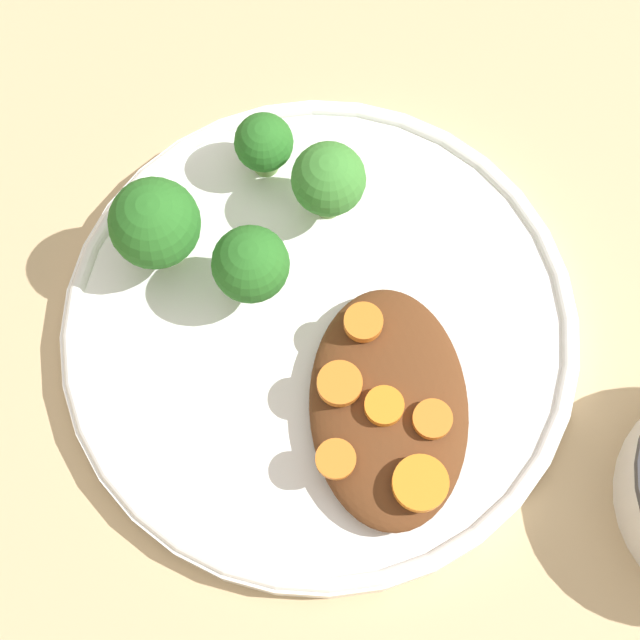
{
  "coord_description": "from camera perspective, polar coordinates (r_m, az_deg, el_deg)",
  "views": [
    {
      "loc": [
        0.18,
        -0.01,
        0.56
      ],
      "look_at": [
        0.0,
        0.0,
        0.03
      ],
      "focal_mm": 60.0,
      "sensor_mm": 36.0,
      "label": 1
    }
  ],
  "objects": [
    {
      "name": "carrot_slice_5",
      "position": [
        0.52,
        0.84,
        -7.43
      ],
      "size": [
        0.02,
        0.02,
        0.0
      ],
      "primitive_type": "cylinder",
      "color": "orange",
      "rests_on": "stew_mound"
    },
    {
      "name": "broccoli_floret_3",
      "position": [
        0.58,
        -3.01,
        9.35
      ],
      "size": [
        0.03,
        0.03,
        0.04
      ],
      "color": "#759E51",
      "rests_on": "plate"
    },
    {
      "name": "carrot_slice_1",
      "position": [
        0.53,
        6.01,
        -5.28
      ],
      "size": [
        0.02,
        0.02,
        0.01
      ],
      "primitive_type": "cylinder",
      "color": "orange",
      "rests_on": "stew_mound"
    },
    {
      "name": "plate",
      "position": [
        0.57,
        -0.0,
        -0.65
      ],
      "size": [
        0.28,
        0.28,
        0.02
      ],
      "color": "white",
      "rests_on": "ground_plane"
    },
    {
      "name": "carrot_slice_4",
      "position": [
        0.53,
        1.06,
        -3.41
      ],
      "size": [
        0.02,
        0.02,
        0.01
      ],
      "primitive_type": "cylinder",
      "color": "orange",
      "rests_on": "stew_mound"
    },
    {
      "name": "carrot_slice_3",
      "position": [
        0.52,
        5.37,
        -8.66
      ],
      "size": [
        0.03,
        0.03,
        0.01
      ],
      "primitive_type": "cylinder",
      "color": "orange",
      "rests_on": "stew_mound"
    },
    {
      "name": "carrot_slice_0",
      "position": [
        0.54,
        2.33,
        -0.12
      ],
      "size": [
        0.02,
        0.02,
        0.01
      ],
      "primitive_type": "cylinder",
      "color": "orange",
      "rests_on": "stew_mound"
    },
    {
      "name": "ground_plane",
      "position": [
        0.58,
        -0.0,
        -0.98
      ],
      "size": [
        4.0,
        4.0,
        0.0
      ],
      "primitive_type": "plane",
      "color": "tan"
    },
    {
      "name": "stew_mound",
      "position": [
        0.54,
        3.69,
        -4.65
      ],
      "size": [
        0.13,
        0.08,
        0.02
      ],
      "primitive_type": "ellipsoid",
      "color": "#5B3319",
      "rests_on": "plate"
    },
    {
      "name": "broccoli_floret_2",
      "position": [
        0.56,
        -8.8,
        5.07
      ],
      "size": [
        0.05,
        0.05,
        0.06
      ],
      "color": "#7FA85B",
      "rests_on": "plate"
    },
    {
      "name": "broccoli_floret_1",
      "position": [
        0.56,
        0.46,
        7.45
      ],
      "size": [
        0.04,
        0.04,
        0.05
      ],
      "color": "#759E51",
      "rests_on": "plate"
    },
    {
      "name": "carrot_slice_2",
      "position": [
        0.53,
        3.44,
        -4.6
      ],
      "size": [
        0.02,
        0.02,
        0.01
      ],
      "primitive_type": "cylinder",
      "color": "orange",
      "rests_on": "stew_mound"
    },
    {
      "name": "broccoli_floret_0",
      "position": [
        0.54,
        -3.72,
        2.93
      ],
      "size": [
        0.04,
        0.04,
        0.06
      ],
      "color": "#7FA85B",
      "rests_on": "plate"
    }
  ]
}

